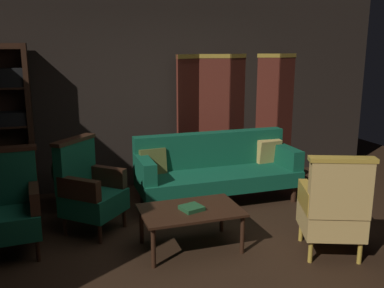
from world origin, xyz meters
name	(u,v)px	position (x,y,z in m)	size (l,w,h in m)	color
ground_plane	(217,255)	(0.00, 0.00, 0.00)	(10.00, 10.00, 0.00)	black
back_wall	(156,89)	(0.00, 2.45, 1.40)	(7.20, 0.10, 2.80)	black
folding_screen	(239,114)	(1.28, 2.34, 0.99)	(2.13, 0.35, 1.90)	#5B2319
velvet_couch	(216,167)	(0.55, 1.45, 0.45)	(2.12, 0.78, 0.88)	black
coffee_table	(191,213)	(-0.20, 0.23, 0.37)	(1.00, 0.64, 0.42)	black
armchair_gilt_accent	(333,208)	(1.06, -0.34, 0.49)	(0.75, 0.75, 1.04)	#B78E33
armchair_wing_left	(89,189)	(-1.13, 0.99, 0.49)	(0.82, 0.82, 1.04)	black
armchair_wing_right	(9,206)	(-1.92, 0.71, 0.49)	(0.61, 0.60, 1.04)	black
potted_plant	(72,174)	(-1.27, 1.71, 0.45)	(0.50, 0.50, 0.79)	brown
book_green_cloth	(192,208)	(-0.20, 0.21, 0.44)	(0.20, 0.19, 0.04)	#1E4C28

